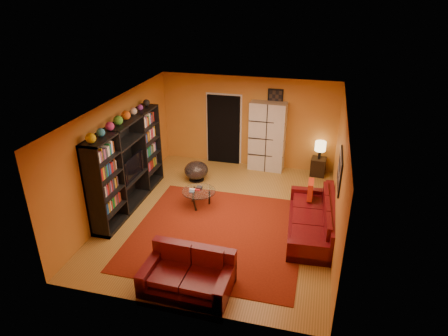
% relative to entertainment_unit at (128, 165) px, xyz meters
% --- Properties ---
extents(floor, '(6.00, 6.00, 0.00)m').
position_rel_entertainment_unit_xyz_m(floor, '(2.27, 0.00, -1.05)').
color(floor, olive).
rests_on(floor, ground).
extents(ceiling, '(6.00, 6.00, 0.00)m').
position_rel_entertainment_unit_xyz_m(ceiling, '(2.27, 0.00, 1.55)').
color(ceiling, white).
rests_on(ceiling, wall_back).
extents(wall_back, '(6.00, 0.00, 6.00)m').
position_rel_entertainment_unit_xyz_m(wall_back, '(2.27, 3.00, 0.25)').
color(wall_back, '#BE7529').
rests_on(wall_back, floor).
extents(wall_front, '(6.00, 0.00, 6.00)m').
position_rel_entertainment_unit_xyz_m(wall_front, '(2.27, -3.00, 0.25)').
color(wall_front, '#BE7529').
rests_on(wall_front, floor).
extents(wall_left, '(0.00, 6.00, 6.00)m').
position_rel_entertainment_unit_xyz_m(wall_left, '(-0.23, 0.00, 0.25)').
color(wall_left, '#BE7529').
rests_on(wall_left, floor).
extents(wall_right, '(0.00, 6.00, 6.00)m').
position_rel_entertainment_unit_xyz_m(wall_right, '(4.78, 0.00, 0.25)').
color(wall_right, '#BE7529').
rests_on(wall_right, floor).
extents(rug, '(3.60, 3.60, 0.01)m').
position_rel_entertainment_unit_xyz_m(rug, '(2.38, -0.70, -1.04)').
color(rug, '#59150A').
rests_on(rug, floor).
extents(doorway, '(0.95, 0.10, 2.04)m').
position_rel_entertainment_unit_xyz_m(doorway, '(1.57, 2.96, -0.03)').
color(doorway, black).
rests_on(doorway, floor).
extents(wall_art_right, '(0.03, 1.00, 0.70)m').
position_rel_entertainment_unit_xyz_m(wall_art_right, '(4.75, -0.30, 0.55)').
color(wall_art_right, black).
rests_on(wall_art_right, wall_right).
extents(wall_art_back, '(0.42, 0.03, 0.52)m').
position_rel_entertainment_unit_xyz_m(wall_art_back, '(3.02, 2.98, 1.00)').
color(wall_art_back, black).
rests_on(wall_art_back, wall_back).
extents(entertainment_unit, '(0.45, 3.00, 2.10)m').
position_rel_entertainment_unit_xyz_m(entertainment_unit, '(0.00, 0.00, 0.00)').
color(entertainment_unit, black).
rests_on(entertainment_unit, floor).
extents(tv, '(0.95, 0.12, 0.54)m').
position_rel_entertainment_unit_xyz_m(tv, '(0.05, 0.02, -0.06)').
color(tv, black).
rests_on(tv, entertainment_unit).
extents(sofa, '(1.12, 2.43, 0.85)m').
position_rel_entertainment_unit_xyz_m(sofa, '(4.42, -0.12, -0.77)').
color(sofa, '#4A090F').
rests_on(sofa, rug).
extents(loveseat, '(1.59, 0.99, 0.85)m').
position_rel_entertainment_unit_xyz_m(loveseat, '(2.31, -2.42, -0.77)').
color(loveseat, '#4A090F').
rests_on(loveseat, rug).
extents(throw_pillow, '(0.12, 0.42, 0.42)m').
position_rel_entertainment_unit_xyz_m(throw_pillow, '(4.22, 0.60, -0.42)').
color(throw_pillow, red).
rests_on(throw_pillow, sofa).
extents(coffee_table, '(0.81, 0.81, 0.40)m').
position_rel_entertainment_unit_xyz_m(coffee_table, '(1.64, 0.30, -0.69)').
color(coffee_table, silver).
rests_on(coffee_table, floor).
extents(storage_cabinet, '(1.01, 0.49, 1.98)m').
position_rel_entertainment_unit_xyz_m(storage_cabinet, '(2.88, 2.80, -0.06)').
color(storage_cabinet, beige).
rests_on(storage_cabinet, floor).
extents(bowl_chair, '(0.65, 0.65, 0.53)m').
position_rel_entertainment_unit_xyz_m(bowl_chair, '(1.15, 1.60, -0.76)').
color(bowl_chair, black).
rests_on(bowl_chair, floor).
extents(side_table, '(0.43, 0.43, 0.50)m').
position_rel_entertainment_unit_xyz_m(side_table, '(4.35, 2.75, -0.80)').
color(side_table, black).
rests_on(side_table, floor).
extents(table_lamp, '(0.30, 0.30, 0.50)m').
position_rel_entertainment_unit_xyz_m(table_lamp, '(4.35, 2.75, -0.20)').
color(table_lamp, black).
rests_on(table_lamp, side_table).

